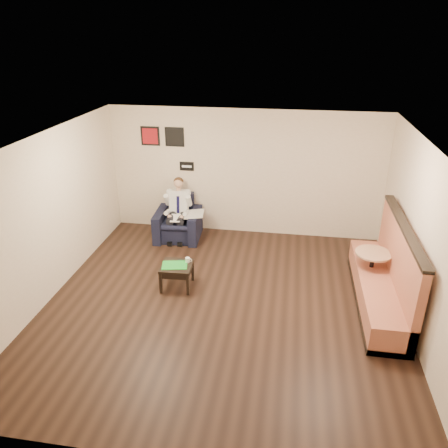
# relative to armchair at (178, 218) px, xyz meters

# --- Properties ---
(ground) EXTENTS (6.00, 6.00, 0.00)m
(ground) POSITION_rel_armchair_xyz_m (1.41, -2.42, -0.47)
(ground) COLOR black
(ground) RESTS_ON ground
(wall_back) EXTENTS (6.00, 0.02, 2.80)m
(wall_back) POSITION_rel_armchair_xyz_m (1.41, 0.58, 0.93)
(wall_back) COLOR #F1E0C5
(wall_back) RESTS_ON ground
(wall_front) EXTENTS (6.00, 0.02, 2.80)m
(wall_front) POSITION_rel_armchair_xyz_m (1.41, -5.42, 0.93)
(wall_front) COLOR #F1E0C5
(wall_front) RESTS_ON ground
(wall_left) EXTENTS (0.02, 6.00, 2.80)m
(wall_left) POSITION_rel_armchair_xyz_m (-1.59, -2.42, 0.93)
(wall_left) COLOR #F1E0C5
(wall_left) RESTS_ON ground
(wall_right) EXTENTS (0.02, 6.00, 2.80)m
(wall_right) POSITION_rel_armchair_xyz_m (4.41, -2.42, 0.93)
(wall_right) COLOR #F1E0C5
(wall_right) RESTS_ON ground
(ceiling) EXTENTS (6.00, 6.00, 0.02)m
(ceiling) POSITION_rel_armchair_xyz_m (1.41, -2.42, 2.33)
(ceiling) COLOR white
(ceiling) RESTS_ON wall_back
(seating_sign) EXTENTS (0.32, 0.02, 0.20)m
(seating_sign) POSITION_rel_armchair_xyz_m (0.11, 0.56, 1.03)
(seating_sign) COLOR black
(seating_sign) RESTS_ON wall_back
(art_print_left) EXTENTS (0.42, 0.03, 0.42)m
(art_print_left) POSITION_rel_armchair_xyz_m (-0.69, 0.56, 1.68)
(art_print_left) COLOR #A9141C
(art_print_left) RESTS_ON wall_back
(art_print_right) EXTENTS (0.42, 0.03, 0.42)m
(art_print_right) POSITION_rel_armchair_xyz_m (-0.14, 0.56, 1.68)
(art_print_right) COLOR black
(art_print_right) RESTS_ON wall_back
(armchair) EXTENTS (1.02, 1.02, 0.93)m
(armchair) POSITION_rel_armchair_xyz_m (0.00, 0.00, 0.00)
(armchair) COLOR black
(armchair) RESTS_ON ground
(seated_man) EXTENTS (0.66, 0.95, 1.28)m
(seated_man) POSITION_rel_armchair_xyz_m (0.01, -0.12, 0.17)
(seated_man) COLOR silver
(seated_man) RESTS_ON armchair
(lap_papers) EXTENTS (0.25, 0.33, 0.01)m
(lap_papers) POSITION_rel_armchair_xyz_m (0.01, -0.22, 0.11)
(lap_papers) COLOR white
(lap_papers) RESTS_ON seated_man
(newspaper) EXTENTS (0.46, 0.55, 0.01)m
(newspaper) POSITION_rel_armchair_xyz_m (0.40, -0.08, 0.17)
(newspaper) COLOR silver
(newspaper) RESTS_ON armchair
(side_table) EXTENTS (0.57, 0.57, 0.45)m
(side_table) POSITION_rel_armchair_xyz_m (0.49, -1.98, -0.24)
(side_table) COLOR black
(side_table) RESTS_ON ground
(green_folder) EXTENTS (0.50, 0.40, 0.01)m
(green_folder) POSITION_rel_armchair_xyz_m (0.46, -2.00, -0.01)
(green_folder) COLOR green
(green_folder) RESTS_ON side_table
(coffee_mug) EXTENTS (0.09, 0.09, 0.09)m
(coffee_mug) POSITION_rel_armchair_xyz_m (0.67, -1.85, 0.03)
(coffee_mug) COLOR white
(coffee_mug) RESTS_ON side_table
(smartphone) EXTENTS (0.15, 0.09, 0.01)m
(smartphone) POSITION_rel_armchair_xyz_m (0.54, -1.82, -0.02)
(smartphone) COLOR black
(smartphone) RESTS_ON side_table
(banquette) EXTENTS (0.67, 2.82, 1.44)m
(banquette) POSITION_rel_armchair_xyz_m (4.00, -1.93, 0.26)
(banquette) COLOR #AD5D43
(banquette) RESTS_ON ground
(cafe_table) EXTENTS (0.81, 0.81, 0.77)m
(cafe_table) POSITION_rel_armchair_xyz_m (3.92, -1.55, -0.08)
(cafe_table) COLOR tan
(cafe_table) RESTS_ON ground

